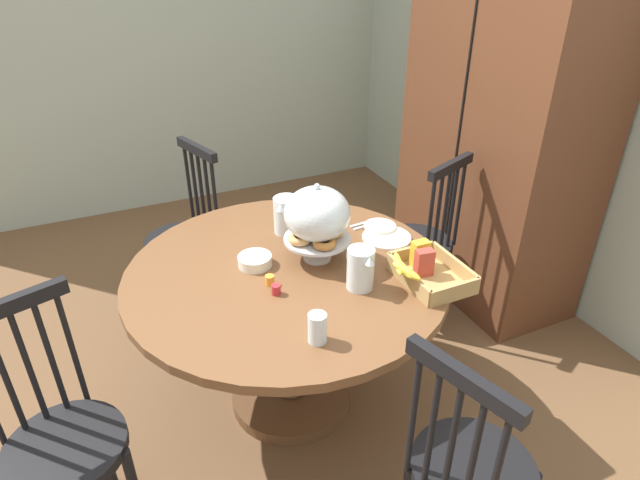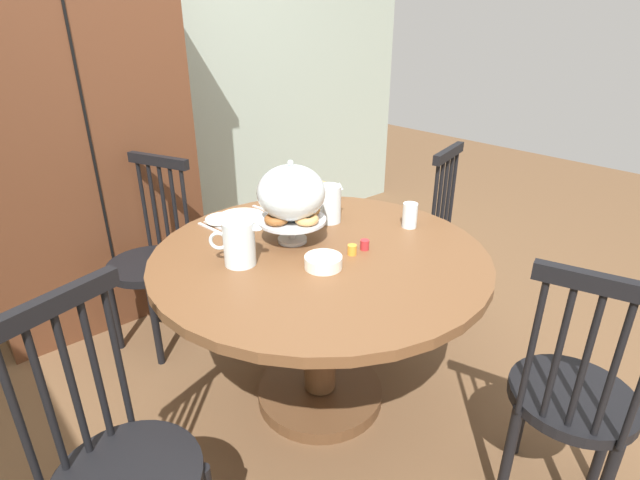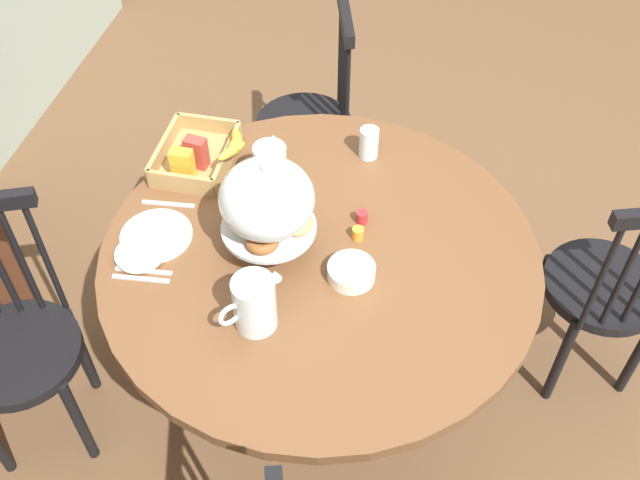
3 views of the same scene
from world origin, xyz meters
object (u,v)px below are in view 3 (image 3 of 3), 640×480
at_px(windsor_chair_by_cabinet, 310,124).
at_px(milk_pitcher, 255,305).
at_px(dining_table, 320,291).
at_px(windsor_chair_near_window, 606,291).
at_px(cereal_basket, 200,155).
at_px(drinking_glass, 369,143).
at_px(china_plate_small, 140,253).
at_px(windsor_chair_facing_door, 18,346).
at_px(orange_juice_pitcher, 271,170).
at_px(cereal_bowl, 351,272).
at_px(pastry_stand_with_dome, 267,202).
at_px(china_plate_large, 156,235).

relative_size(windsor_chair_by_cabinet, milk_pitcher, 5.68).
height_order(dining_table, milk_pitcher, milk_pitcher).
bearing_deg(windsor_chair_near_window, cereal_basket, 88.96).
distance_m(dining_table, drinking_glass, 0.52).
bearing_deg(china_plate_small, windsor_chair_facing_door, 118.21).
bearing_deg(drinking_glass, windsor_chair_by_cabinet, 33.10).
bearing_deg(dining_table, orange_juice_pitcher, 41.54).
bearing_deg(cereal_basket, china_plate_small, 173.89).
relative_size(china_plate_small, cereal_bowl, 1.07).
height_order(dining_table, pastry_stand_with_dome, pastry_stand_with_dome).
bearing_deg(windsor_chair_facing_door, china_plate_large, -53.66).
xyz_separation_m(pastry_stand_with_dome, milk_pitcher, (-0.27, -0.03, -0.12)).
relative_size(windsor_chair_facing_door, cereal_basket, 3.09).
xyz_separation_m(windsor_chair_by_cabinet, china_plate_large, (-0.98, 0.26, 0.29)).
height_order(windsor_chair_facing_door, milk_pitcher, windsor_chair_facing_door).
bearing_deg(windsor_chair_facing_door, milk_pitcher, -86.67).
height_order(windsor_chair_near_window, china_plate_large, windsor_chair_near_window).
height_order(dining_table, windsor_chair_facing_door, windsor_chair_facing_door).
bearing_deg(milk_pitcher, cereal_basket, 30.81).
distance_m(windsor_chair_by_cabinet, pastry_stand_with_dome, 1.07).
xyz_separation_m(orange_juice_pitcher, milk_pitcher, (-0.53, -0.09, 0.00)).
distance_m(pastry_stand_with_dome, china_plate_small, 0.43).
height_order(pastry_stand_with_dome, orange_juice_pitcher, pastry_stand_with_dome).
distance_m(windsor_chair_near_window, cereal_basket, 1.43).
height_order(pastry_stand_with_dome, cereal_bowl, pastry_stand_with_dome).
distance_m(milk_pitcher, china_plate_large, 0.46).
bearing_deg(orange_juice_pitcher, pastry_stand_with_dome, -166.32).
height_order(windsor_chair_facing_door, cereal_bowl, windsor_chair_facing_door).
xyz_separation_m(windsor_chair_facing_door, china_plate_small, (0.21, -0.38, 0.30)).
bearing_deg(cereal_bowl, dining_table, 54.05).
distance_m(pastry_stand_with_dome, milk_pitcher, 0.30).
bearing_deg(windsor_chair_by_cabinet, drinking_glass, -146.90).
relative_size(dining_table, cereal_basket, 4.19).
distance_m(windsor_chair_near_window, china_plate_small, 1.53).
bearing_deg(dining_table, china_plate_small, 104.42).
relative_size(milk_pitcher, cereal_bowl, 1.23).
relative_size(dining_table, pastry_stand_with_dome, 3.85).
distance_m(windsor_chair_facing_door, cereal_bowl, 1.09).
height_order(pastry_stand_with_dome, china_plate_small, pastry_stand_with_dome).
bearing_deg(drinking_glass, china_plate_large, 131.42).
height_order(windsor_chair_facing_door, china_plate_large, windsor_chair_facing_door).
bearing_deg(dining_table, drinking_glass, -8.73).
height_order(pastry_stand_with_dome, drinking_glass, pastry_stand_with_dome).
bearing_deg(drinking_glass, milk_pitcher, 165.96).
distance_m(cereal_basket, china_plate_large, 0.35).
xyz_separation_m(china_plate_large, drinking_glass, (0.50, -0.57, 0.05)).
bearing_deg(windsor_chair_facing_door, windsor_chair_by_cabinet, -27.53).
distance_m(windsor_chair_by_cabinet, drinking_glass, 0.66).
height_order(windsor_chair_near_window, milk_pitcher, windsor_chair_near_window).
height_order(dining_table, orange_juice_pitcher, orange_juice_pitcher).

